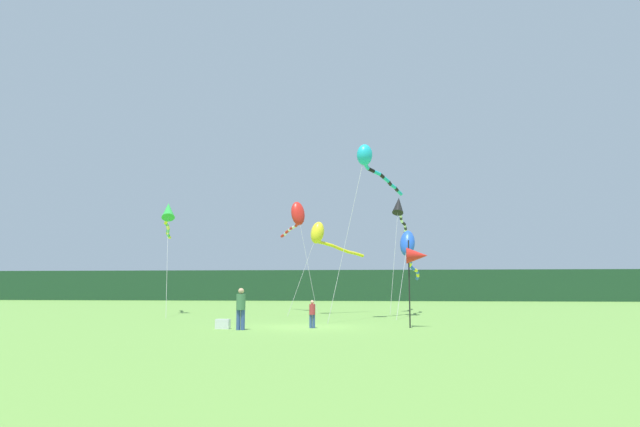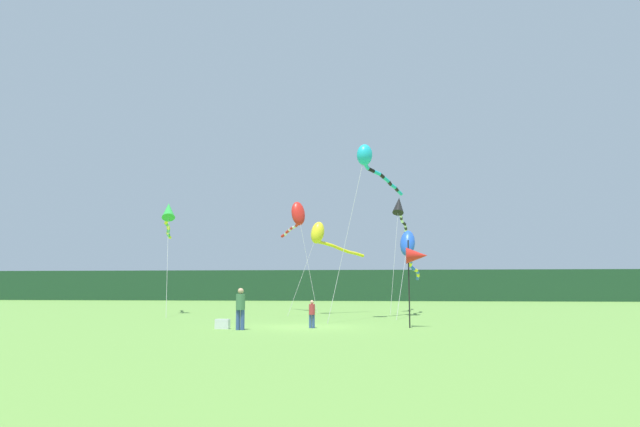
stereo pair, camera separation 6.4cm
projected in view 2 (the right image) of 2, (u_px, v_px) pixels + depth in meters
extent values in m
plane|color=#6B9E42|center=(305.00, 327.00, 24.26)|extent=(120.00, 120.00, 0.00)
cube|color=#1E4228|center=(354.00, 285.00, 68.87)|extent=(108.00, 3.54, 3.68)
cylinder|color=#334C8C|center=(238.00, 320.00, 22.72)|extent=(0.17, 0.17, 0.80)
cylinder|color=#334C8C|center=(242.00, 320.00, 22.70)|extent=(0.17, 0.17, 0.80)
cylinder|color=#3F724C|center=(241.00, 302.00, 22.80)|extent=(0.37, 0.37, 0.63)
sphere|color=tan|center=(241.00, 291.00, 22.85)|extent=(0.23, 0.23, 0.23)
cylinder|color=#334C8C|center=(310.00, 321.00, 23.74)|extent=(0.12, 0.12, 0.56)
cylinder|color=#334C8C|center=(313.00, 321.00, 23.72)|extent=(0.12, 0.12, 0.56)
cylinder|color=#B23338|center=(312.00, 309.00, 23.79)|extent=(0.25, 0.25, 0.44)
sphere|color=tan|center=(312.00, 302.00, 23.83)|extent=(0.16, 0.16, 0.16)
cube|color=silver|center=(223.00, 324.00, 23.30)|extent=(0.57, 0.35, 0.40)
cylinder|color=black|center=(409.00, 284.00, 24.04)|extent=(0.06, 0.06, 3.72)
cone|color=red|center=(417.00, 256.00, 24.16)|extent=(0.90, 0.70, 0.70)
cylinder|color=#B2B2B2|center=(347.00, 233.00, 28.63)|extent=(1.77, 3.20, 8.84)
ellipsoid|color=#1EB7CC|center=(365.00, 155.00, 30.67)|extent=(1.28, 1.44, 1.38)
cylinder|color=#1EB7CC|center=(366.00, 166.00, 30.83)|extent=(0.38, 0.62, 0.37)
cylinder|color=black|center=(371.00, 170.00, 31.24)|extent=(0.49, 0.56, 0.28)
cylinder|color=#1EB7CC|center=(377.00, 173.00, 31.59)|extent=(0.51, 0.55, 0.29)
cylinder|color=black|center=(382.00, 176.00, 31.98)|extent=(0.39, 0.58, 0.28)
cylinder|color=#1EB7CC|center=(386.00, 179.00, 32.39)|extent=(0.49, 0.59, 0.36)
cylinder|color=black|center=(389.00, 183.00, 32.81)|extent=(0.33, 0.59, 0.29)
cylinder|color=#1EB7CC|center=(393.00, 186.00, 33.24)|extent=(0.47, 0.58, 0.32)
cylinder|color=black|center=(396.00, 189.00, 33.67)|extent=(0.35, 0.58, 0.28)
cylinder|color=#1EB7CC|center=(399.00, 192.00, 34.10)|extent=(0.45, 0.60, 0.36)
cylinder|color=#B2B2B2|center=(395.00, 257.00, 36.46)|extent=(0.76, 3.44, 7.26)
cone|color=black|center=(399.00, 205.00, 38.57)|extent=(1.01, 1.37, 1.45)
cylinder|color=black|center=(400.00, 213.00, 38.72)|extent=(0.36, 0.56, 0.29)
cylinder|color=white|center=(401.00, 215.00, 39.16)|extent=(0.23, 0.52, 0.27)
cylinder|color=black|center=(401.00, 218.00, 39.62)|extent=(0.24, 0.55, 0.32)
cylinder|color=white|center=(402.00, 220.00, 40.06)|extent=(0.30, 0.57, 0.34)
cylinder|color=black|center=(404.00, 223.00, 40.48)|extent=(0.41, 0.57, 0.34)
cylinder|color=white|center=(405.00, 225.00, 40.90)|extent=(0.24, 0.53, 0.27)
cylinder|color=black|center=(406.00, 228.00, 41.35)|extent=(0.27, 0.56, 0.35)
cylinder|color=white|center=(406.00, 230.00, 41.80)|extent=(0.22, 0.54, 0.32)
cylinder|color=black|center=(405.00, 232.00, 42.27)|extent=(0.20, 0.50, 0.25)
cylinder|color=#B2B2B2|center=(167.00, 260.00, 33.69)|extent=(1.57, 3.84, 6.57)
cone|color=green|center=(169.00, 210.00, 36.07)|extent=(1.26, 1.54, 1.44)
cylinder|color=green|center=(168.00, 219.00, 36.25)|extent=(0.43, 0.60, 0.31)
cylinder|color=yellow|center=(167.00, 222.00, 36.71)|extent=(0.48, 0.59, 0.33)
cylinder|color=green|center=(167.00, 224.00, 37.19)|extent=(0.27, 0.57, 0.26)
cylinder|color=yellow|center=(168.00, 227.00, 37.70)|extent=(0.34, 0.62, 0.37)
cylinder|color=green|center=(168.00, 230.00, 38.19)|extent=(0.41, 0.62, 0.35)
cylinder|color=yellow|center=(168.00, 232.00, 38.67)|extent=(0.41, 0.58, 0.25)
cylinder|color=green|center=(168.00, 235.00, 39.17)|extent=(0.32, 0.61, 0.35)
cylinder|color=yellow|center=(169.00, 237.00, 39.67)|extent=(0.31, 0.58, 0.26)
cylinder|color=#B2B2B2|center=(402.00, 279.00, 31.60)|extent=(0.86, 3.76, 4.30)
ellipsoid|color=blue|center=(408.00, 243.00, 33.68)|extent=(1.17, 1.63, 1.88)
cylinder|color=blue|center=(409.00, 256.00, 33.86)|extent=(0.41, 0.70, 0.34)
cylinder|color=yellow|center=(411.00, 258.00, 34.43)|extent=(0.22, 0.65, 0.26)
cylinder|color=blue|center=(411.00, 261.00, 35.03)|extent=(0.26, 0.68, 0.34)
cylinder|color=yellow|center=(411.00, 264.00, 35.61)|extent=(0.22, 0.69, 0.40)
cylinder|color=blue|center=(412.00, 268.00, 36.16)|extent=(0.47, 0.71, 0.40)
cylinder|color=yellow|center=(415.00, 270.00, 36.68)|extent=(0.41, 0.68, 0.27)
cylinder|color=blue|center=(417.00, 272.00, 37.24)|extent=(0.32, 0.69, 0.32)
cylinder|color=yellow|center=(418.00, 274.00, 37.82)|extent=(0.26, 0.69, 0.38)
cylinder|color=blue|center=(418.00, 277.00, 38.41)|extent=(0.22, 0.68, 0.38)
cylinder|color=#B2B2B2|center=(303.00, 273.00, 34.44)|extent=(1.58, 2.03, 5.11)
ellipsoid|color=yellow|center=(318.00, 233.00, 35.67)|extent=(1.38, 1.45, 1.61)
cylinder|color=yellow|center=(321.00, 243.00, 35.83)|extent=(0.60, 0.67, 0.27)
cylinder|color=yellow|center=(329.00, 245.00, 36.28)|extent=(0.64, 0.66, 0.32)
cylinder|color=yellow|center=(337.00, 247.00, 36.71)|extent=(0.62, 0.69, 0.36)
cylinder|color=yellow|center=(344.00, 250.00, 37.13)|extent=(0.66, 0.65, 0.36)
cylinder|color=yellow|center=(352.00, 253.00, 37.53)|extent=(0.65, 0.63, 0.29)
cylinder|color=yellow|center=(360.00, 255.00, 37.94)|extent=(0.63, 0.66, 0.33)
cylinder|color=#B2B2B2|center=(307.00, 261.00, 38.11)|extent=(1.66, 2.36, 6.84)
ellipsoid|color=red|center=(298.00, 214.00, 39.78)|extent=(1.44, 1.46, 1.87)
cylinder|color=red|center=(297.00, 225.00, 39.89)|extent=(0.41, 0.54, 0.32)
cylinder|color=white|center=(295.00, 227.00, 40.27)|extent=(0.44, 0.50, 0.27)
cylinder|color=red|center=(292.00, 228.00, 40.65)|extent=(0.41, 0.50, 0.24)
cylinder|color=white|center=(290.00, 229.00, 41.06)|extent=(0.38, 0.51, 0.27)
cylinder|color=red|center=(288.00, 231.00, 41.44)|extent=(0.47, 0.52, 0.32)
cylinder|color=white|center=(286.00, 233.00, 41.82)|extent=(0.37, 0.53, 0.30)
cylinder|color=red|center=(283.00, 235.00, 42.19)|extent=(0.48, 0.50, 0.31)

